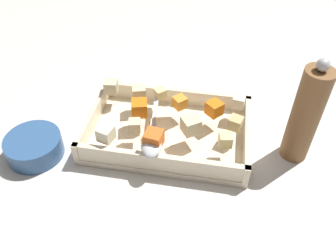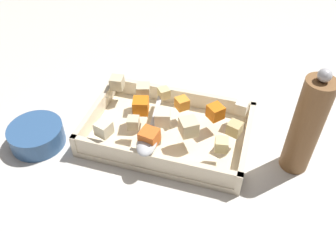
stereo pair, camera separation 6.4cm
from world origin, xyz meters
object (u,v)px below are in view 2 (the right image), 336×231
(pepper_mill, at_px, (306,126))
(baking_dish, at_px, (168,132))
(serving_spoon, at_px, (148,139))
(small_prep_bowl, at_px, (37,135))

(pepper_mill, bearing_deg, baking_dish, -0.17)
(serving_spoon, height_order, pepper_mill, pepper_mill)
(serving_spoon, bearing_deg, pepper_mill, -83.07)
(baking_dish, xyz_separation_m, pepper_mill, (-0.27, 0.00, 0.09))
(baking_dish, bearing_deg, serving_spoon, 76.79)
(small_prep_bowl, bearing_deg, pepper_mill, -169.67)
(baking_dish, relative_size, pepper_mill, 1.48)
(serving_spoon, distance_m, small_prep_bowl, 0.25)
(serving_spoon, bearing_deg, small_prep_bowl, 86.97)
(serving_spoon, xyz_separation_m, small_prep_bowl, (0.25, 0.02, -0.04))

